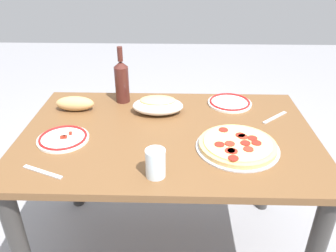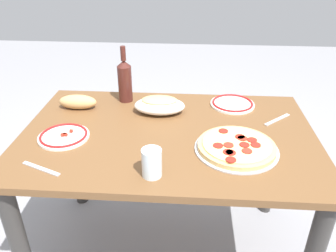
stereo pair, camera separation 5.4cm
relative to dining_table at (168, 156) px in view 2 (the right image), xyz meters
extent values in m
plane|color=gray|center=(0.00, 0.00, -0.60)|extent=(8.00, 8.00, 0.00)
cube|color=brown|center=(0.00, 0.00, 0.11)|extent=(1.26, 0.83, 0.03)
cylinder|color=#33302D|center=(-0.57, -0.35, -0.25)|extent=(0.07, 0.07, 0.70)
cylinder|color=#33302D|center=(0.57, -0.35, -0.25)|extent=(0.07, 0.07, 0.70)
cylinder|color=#33302D|center=(0.57, 0.35, -0.25)|extent=(0.07, 0.07, 0.70)
cylinder|color=#B7B7BC|center=(-0.28, 0.12, 0.13)|extent=(0.33, 0.33, 0.01)
cylinder|color=#DBB26B|center=(-0.28, 0.12, 0.14)|extent=(0.31, 0.31, 0.02)
cylinder|color=#EFD684|center=(-0.28, 0.12, 0.15)|extent=(0.27, 0.27, 0.01)
cylinder|color=#B22D1E|center=(-0.30, 0.08, 0.16)|extent=(0.04, 0.04, 0.00)
cylinder|color=maroon|center=(-0.35, 0.13, 0.16)|extent=(0.04, 0.04, 0.00)
cylinder|color=maroon|center=(-0.23, 0.03, 0.16)|extent=(0.04, 0.04, 0.00)
cylinder|color=maroon|center=(-0.31, 0.13, 0.16)|extent=(0.04, 0.04, 0.00)
cylinder|color=maroon|center=(-0.34, 0.09, 0.16)|extent=(0.04, 0.04, 0.00)
cylinder|color=#B22D1E|center=(-0.31, 0.17, 0.16)|extent=(0.04, 0.04, 0.00)
cylinder|color=maroon|center=(-0.30, 0.07, 0.16)|extent=(0.04, 0.04, 0.00)
cylinder|color=maroon|center=(-0.25, 0.19, 0.16)|extent=(0.04, 0.04, 0.00)
cylinder|color=maroon|center=(-0.24, 0.19, 0.16)|extent=(0.04, 0.04, 0.00)
cylinder|color=#B22D1E|center=(-0.24, 0.14, 0.16)|extent=(0.04, 0.04, 0.00)
cylinder|color=maroon|center=(-0.24, 0.24, 0.16)|extent=(0.04, 0.04, 0.00)
cylinder|color=maroon|center=(-0.20, 0.14, 0.16)|extent=(0.04, 0.04, 0.00)
ellipsoid|color=white|center=(0.05, -0.18, 0.16)|extent=(0.24, 0.15, 0.07)
ellipsoid|color=#AD2819|center=(0.05, -0.18, 0.17)|extent=(0.20, 0.12, 0.03)
ellipsoid|color=#EACC75|center=(0.05, -0.18, 0.19)|extent=(0.17, 0.10, 0.02)
cylinder|color=#471E19|center=(0.24, -0.31, 0.22)|extent=(0.07, 0.07, 0.18)
cone|color=#471E19|center=(0.24, -0.31, 0.32)|extent=(0.07, 0.07, 0.03)
cylinder|color=#471E19|center=(0.24, -0.31, 0.37)|extent=(0.03, 0.03, 0.07)
cylinder|color=silver|center=(0.03, 0.30, 0.18)|extent=(0.07, 0.07, 0.11)
cylinder|color=white|center=(-0.30, -0.29, 0.13)|extent=(0.22, 0.22, 0.01)
torus|color=red|center=(-0.30, -0.29, 0.14)|extent=(0.20, 0.20, 0.01)
cylinder|color=white|center=(0.43, 0.08, 0.13)|extent=(0.21, 0.21, 0.01)
torus|color=red|center=(0.43, 0.08, 0.14)|extent=(0.20, 0.20, 0.01)
cube|color=#AD2819|center=(0.42, 0.08, 0.14)|extent=(0.01, 0.01, 0.01)
cube|color=#AD2819|center=(0.43, 0.08, 0.14)|extent=(0.01, 0.01, 0.01)
cube|color=#AD2819|center=(0.43, 0.08, 0.14)|extent=(0.01, 0.01, 0.01)
cube|color=#AD2819|center=(0.41, 0.05, 0.14)|extent=(0.01, 0.01, 0.01)
ellipsoid|color=tan|center=(0.45, -0.20, 0.16)|extent=(0.18, 0.08, 0.07)
cube|color=#B7B7BC|center=(-0.49, -0.14, 0.13)|extent=(0.14, 0.13, 0.00)
cube|color=#B7B7BC|center=(0.44, 0.30, 0.13)|extent=(0.16, 0.08, 0.00)
camera|label=1|loc=(-0.03, 1.26, 0.86)|focal=36.32mm
camera|label=2|loc=(-0.09, 1.26, 0.86)|focal=36.32mm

